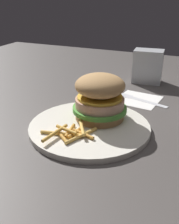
# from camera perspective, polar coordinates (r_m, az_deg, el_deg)

# --- Properties ---
(ground_plane) EXTENTS (1.60, 1.60, 0.00)m
(ground_plane) POSITION_cam_1_polar(r_m,az_deg,el_deg) (0.58, 0.18, -4.30)
(ground_plane) COLOR #47423F
(plate) EXTENTS (0.26, 0.26, 0.01)m
(plate) POSITION_cam_1_polar(r_m,az_deg,el_deg) (0.59, -0.00, -3.17)
(plate) COLOR silver
(plate) RESTS_ON ground_plane
(sandwich) EXTENTS (0.12, 0.12, 0.10)m
(sandwich) POSITION_cam_1_polar(r_m,az_deg,el_deg) (0.60, 2.38, 3.10)
(sandwich) COLOR tan
(sandwich) RESTS_ON plate
(fries_pile) EXTENTS (0.10, 0.11, 0.01)m
(fries_pile) POSITION_cam_1_polar(r_m,az_deg,el_deg) (0.55, -4.09, -4.29)
(fries_pile) COLOR gold
(fries_pile) RESTS_ON plate
(napkin) EXTENTS (0.12, 0.12, 0.00)m
(napkin) POSITION_cam_1_polar(r_m,az_deg,el_deg) (0.76, 10.12, 2.62)
(napkin) COLOR white
(napkin) RESTS_ON ground_plane
(fork) EXTENTS (0.17, 0.07, 0.00)m
(fork) POSITION_cam_1_polar(r_m,az_deg,el_deg) (0.76, 10.03, 2.82)
(fork) COLOR silver
(fork) RESTS_ON napkin
(napkin_dispenser) EXTENTS (0.10, 0.07, 0.10)m
(napkin_dispenser) POSITION_cam_1_polar(r_m,az_deg,el_deg) (0.90, 12.05, 9.27)
(napkin_dispenser) COLOR #B7BABF
(napkin_dispenser) RESTS_ON ground_plane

